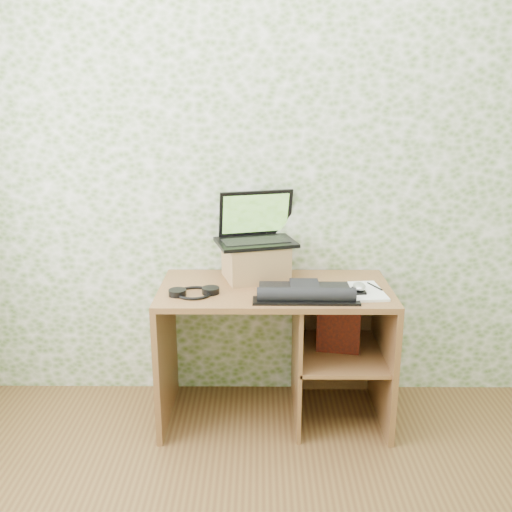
{
  "coord_description": "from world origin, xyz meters",
  "views": [
    {
      "loc": [
        -0.08,
        -1.35,
        1.74
      ],
      "look_at": [
        -0.1,
        1.39,
        0.93
      ],
      "focal_mm": 40.0,
      "sensor_mm": 36.0,
      "label": 1
    }
  ],
  "objects_px": {
    "riser": "(256,261)",
    "notepad": "(363,291)",
    "keyboard": "(305,292)",
    "desk": "(289,333)",
    "laptop": "(256,231)"
  },
  "relations": [
    {
      "from": "riser",
      "to": "notepad",
      "type": "xyz_separation_m",
      "value": [
        0.54,
        -0.22,
        -0.09
      ]
    },
    {
      "from": "keyboard",
      "to": "notepad",
      "type": "height_order",
      "value": "keyboard"
    },
    {
      "from": "desk",
      "to": "notepad",
      "type": "xyz_separation_m",
      "value": [
        0.36,
        -0.11,
        0.28
      ]
    },
    {
      "from": "riser",
      "to": "laptop",
      "type": "xyz_separation_m",
      "value": [
        0.0,
        0.04,
        0.16
      ]
    },
    {
      "from": "laptop",
      "to": "keyboard",
      "type": "relative_size",
      "value": 0.9
    },
    {
      "from": "riser",
      "to": "keyboard",
      "type": "distance_m",
      "value": 0.39
    },
    {
      "from": "laptop",
      "to": "riser",
      "type": "bearing_deg",
      "value": -105.74
    },
    {
      "from": "desk",
      "to": "laptop",
      "type": "relative_size",
      "value": 2.57
    },
    {
      "from": "riser",
      "to": "notepad",
      "type": "bearing_deg",
      "value": -22.34
    },
    {
      "from": "desk",
      "to": "keyboard",
      "type": "xyz_separation_m",
      "value": [
        0.07,
        -0.17,
        0.29
      ]
    },
    {
      "from": "laptop",
      "to": "keyboard",
      "type": "height_order",
      "value": "laptop"
    },
    {
      "from": "desk",
      "to": "riser",
      "type": "relative_size",
      "value": 3.74
    },
    {
      "from": "desk",
      "to": "riser",
      "type": "bearing_deg",
      "value": 147.2
    },
    {
      "from": "laptop",
      "to": "notepad",
      "type": "height_order",
      "value": "laptop"
    },
    {
      "from": "laptop",
      "to": "notepad",
      "type": "xyz_separation_m",
      "value": [
        0.54,
        -0.27,
        -0.25
      ]
    }
  ]
}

